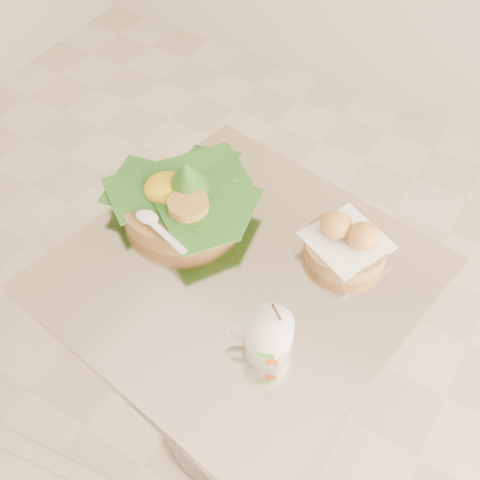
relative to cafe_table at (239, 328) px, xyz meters
The scene contains 5 objects.
floor 0.56m from the cafe_table, 167.43° to the right, with size 3.60×3.60×0.00m, color beige.
cafe_table is the anchor object (origin of this frame).
rice_basket 0.35m from the cafe_table, 158.41° to the left, with size 0.34×0.34×0.17m.
bread_basket 0.35m from the cafe_table, 45.38° to the left, with size 0.20×0.20×0.09m.
coffee_mug 0.33m from the cafe_table, 42.35° to the right, with size 0.13×0.10×0.16m.
Camera 1 is at (0.58, -0.62, 1.75)m, focal length 45.00 mm.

